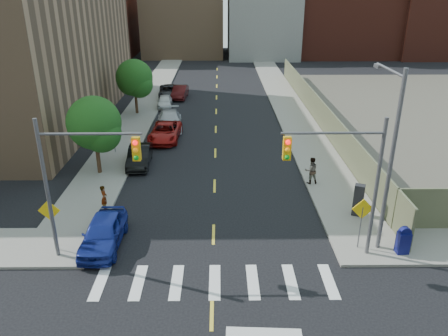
{
  "coord_description": "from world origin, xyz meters",
  "views": [
    {
      "loc": [
        0.35,
        -11.9,
        12.29
      ],
      "look_at": [
        0.6,
        12.29,
        2.0
      ],
      "focal_mm": 35.0,
      "sensor_mm": 36.0,
      "label": 1
    }
  ],
  "objects_px": {
    "parked_car_black": "(140,156)",
    "parked_car_red": "(165,132)",
    "parked_car_white": "(165,101)",
    "mailbox": "(403,240)",
    "parked_car_blue": "(103,232)",
    "parked_car_silver": "(170,120)",
    "parked_car_grey": "(169,91)",
    "payphone": "(358,200)",
    "pedestrian_west": "(104,198)",
    "parked_car_maroon": "(180,92)",
    "pedestrian_east": "(311,170)"
  },
  "relations": [
    {
      "from": "parked_car_black",
      "to": "parked_car_white",
      "type": "height_order",
      "value": "parked_car_black"
    },
    {
      "from": "parked_car_grey",
      "to": "parked_car_maroon",
      "type": "bearing_deg",
      "value": -22.16
    },
    {
      "from": "mailbox",
      "to": "parked_car_red",
      "type": "bearing_deg",
      "value": 123.15
    },
    {
      "from": "parked_car_maroon",
      "to": "mailbox",
      "type": "height_order",
      "value": "mailbox"
    },
    {
      "from": "parked_car_grey",
      "to": "mailbox",
      "type": "relative_size",
      "value": 3.5
    },
    {
      "from": "parked_car_maroon",
      "to": "parked_car_grey",
      "type": "height_order",
      "value": "parked_car_maroon"
    },
    {
      "from": "parked_car_black",
      "to": "payphone",
      "type": "height_order",
      "value": "payphone"
    },
    {
      "from": "parked_car_white",
      "to": "pedestrian_east",
      "type": "relative_size",
      "value": 2.1
    },
    {
      "from": "parked_car_black",
      "to": "parked_car_grey",
      "type": "relative_size",
      "value": 0.86
    },
    {
      "from": "parked_car_blue",
      "to": "parked_car_silver",
      "type": "xyz_separation_m",
      "value": [
        1.3,
        19.37,
        -0.01
      ]
    },
    {
      "from": "parked_car_maroon",
      "to": "payphone",
      "type": "distance_m",
      "value": 30.48
    },
    {
      "from": "parked_car_blue",
      "to": "parked_car_red",
      "type": "distance_m",
      "value": 16.18
    },
    {
      "from": "parked_car_white",
      "to": "pedestrian_east",
      "type": "distance_m",
      "value": 22.9
    },
    {
      "from": "payphone",
      "to": "pedestrian_west",
      "type": "xyz_separation_m",
      "value": [
        -14.42,
        0.71,
        -0.16
      ]
    },
    {
      "from": "parked_car_black",
      "to": "parked_car_maroon",
      "type": "distance_m",
      "value": 20.13
    },
    {
      "from": "parked_car_grey",
      "to": "parked_car_blue",
      "type": "bearing_deg",
      "value": -94.77
    },
    {
      "from": "parked_car_blue",
      "to": "parked_car_black",
      "type": "distance_m",
      "value": 10.6
    },
    {
      "from": "payphone",
      "to": "pedestrian_west",
      "type": "distance_m",
      "value": 14.43
    },
    {
      "from": "parked_car_red",
      "to": "parked_car_grey",
      "type": "height_order",
      "value": "parked_car_red"
    },
    {
      "from": "mailbox",
      "to": "pedestrian_west",
      "type": "distance_m",
      "value": 16.15
    },
    {
      "from": "parked_car_grey",
      "to": "mailbox",
      "type": "bearing_deg",
      "value": -70.16
    },
    {
      "from": "parked_car_maroon",
      "to": "mailbox",
      "type": "distance_m",
      "value": 34.4
    },
    {
      "from": "payphone",
      "to": "pedestrian_east",
      "type": "bearing_deg",
      "value": 135.74
    },
    {
      "from": "parked_car_black",
      "to": "parked_car_red",
      "type": "bearing_deg",
      "value": 74.87
    },
    {
      "from": "parked_car_red",
      "to": "parked_car_maroon",
      "type": "distance_m",
      "value": 14.55
    },
    {
      "from": "parked_car_red",
      "to": "mailbox",
      "type": "distance_m",
      "value": 21.78
    },
    {
      "from": "parked_car_blue",
      "to": "parked_car_red",
      "type": "xyz_separation_m",
      "value": [
        1.26,
        16.13,
        -0.05
      ]
    },
    {
      "from": "parked_car_silver",
      "to": "mailbox",
      "type": "height_order",
      "value": "mailbox"
    },
    {
      "from": "parked_car_grey",
      "to": "pedestrian_east",
      "type": "distance_m",
      "value": 26.77
    },
    {
      "from": "parked_car_blue",
      "to": "parked_car_maroon",
      "type": "relative_size",
      "value": 1.06
    },
    {
      "from": "parked_car_white",
      "to": "payphone",
      "type": "distance_m",
      "value": 27.5
    },
    {
      "from": "parked_car_black",
      "to": "pedestrian_east",
      "type": "distance_m",
      "value": 12.3
    },
    {
      "from": "parked_car_red",
      "to": "pedestrian_west",
      "type": "distance_m",
      "value": 12.78
    },
    {
      "from": "parked_car_black",
      "to": "payphone",
      "type": "relative_size",
      "value": 2.32
    },
    {
      "from": "mailbox",
      "to": "payphone",
      "type": "bearing_deg",
      "value": 100.95
    },
    {
      "from": "pedestrian_west",
      "to": "parked_car_grey",
      "type": "bearing_deg",
      "value": -15.53
    },
    {
      "from": "pedestrian_east",
      "to": "parked_car_maroon",
      "type": "bearing_deg",
      "value": -73.74
    },
    {
      "from": "pedestrian_west",
      "to": "pedestrian_east",
      "type": "bearing_deg",
      "value": -88.16
    },
    {
      "from": "parked_car_white",
      "to": "mailbox",
      "type": "bearing_deg",
      "value": -65.84
    },
    {
      "from": "parked_car_white",
      "to": "mailbox",
      "type": "height_order",
      "value": "mailbox"
    },
    {
      "from": "parked_car_grey",
      "to": "payphone",
      "type": "height_order",
      "value": "payphone"
    },
    {
      "from": "parked_car_grey",
      "to": "payphone",
      "type": "xyz_separation_m",
      "value": [
        13.62,
        -28.29,
        0.38
      ]
    },
    {
      "from": "parked_car_blue",
      "to": "parked_car_red",
      "type": "relative_size",
      "value": 0.87
    },
    {
      "from": "mailbox",
      "to": "parked_car_black",
      "type": "bearing_deg",
      "value": 136.71
    },
    {
      "from": "pedestrian_east",
      "to": "pedestrian_west",
      "type": "bearing_deg",
      "value": 8.01
    },
    {
      "from": "parked_car_white",
      "to": "payphone",
      "type": "bearing_deg",
      "value": -64.12
    },
    {
      "from": "parked_car_black",
      "to": "parked_car_maroon",
      "type": "height_order",
      "value": "parked_car_black"
    },
    {
      "from": "parked_car_black",
      "to": "parked_car_grey",
      "type": "bearing_deg",
      "value": 87.5
    },
    {
      "from": "parked_car_silver",
      "to": "pedestrian_west",
      "type": "xyz_separation_m",
      "value": [
        -2.1,
        -15.85,
        0.15
      ]
    },
    {
      "from": "parked_car_white",
      "to": "mailbox",
      "type": "xyz_separation_m",
      "value": [
        14.7,
        -27.69,
        0.2
      ]
    }
  ]
}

